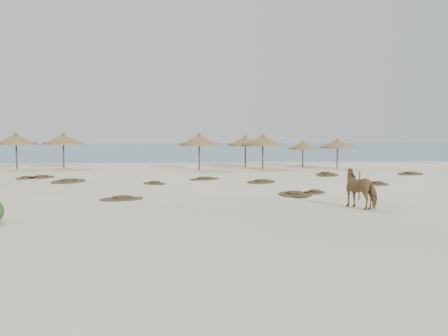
{
  "coord_description": "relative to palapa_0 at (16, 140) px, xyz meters",
  "views": [
    {
      "loc": [
        -2.81,
        -23.79,
        3.0
      ],
      "look_at": [
        -0.04,
        5.0,
        0.98
      ],
      "focal_mm": 40.0,
      "sensor_mm": 36.0,
      "label": 1
    }
  ],
  "objects": [
    {
      "name": "scrub_8",
      "position": [
        3.29,
        -8.92,
        -2.39
      ],
      "size": [
        1.3,
        1.87,
        0.16
      ],
      "rotation": [
        0.0,
        0.0,
        1.49
      ],
      "color": "#4D4022",
      "rests_on": "ground"
    },
    {
      "name": "scrub_2",
      "position": [
        11.92,
        -13.17,
        -2.39
      ],
      "size": [
        1.88,
        1.98,
        0.16
      ],
      "rotation": [
        0.0,
        0.0,
        2.24
      ],
      "color": "#4D4022",
      "rests_on": "ground"
    },
    {
      "name": "scrub_3",
      "position": [
        18.37,
        -12.77,
        -2.39
      ],
      "size": [
        2.62,
        2.99,
        0.16
      ],
      "rotation": [
        0.0,
        0.0,
        1.09
      ],
      "color": "#4D4022",
      "rests_on": "ground"
    },
    {
      "name": "scrub_13",
      "position": [
        15.01,
        -10.57,
        -2.39
      ],
      "size": [
        2.63,
        2.41,
        0.16
      ],
      "rotation": [
        0.0,
        0.0,
        0.59
      ],
      "color": "#4D4022",
      "rests_on": "ground"
    },
    {
      "name": "palapa_1",
      "position": [
        3.68,
        0.6,
        -0.01
      ],
      "size": [
        4.24,
        4.24,
        3.12
      ],
      "rotation": [
        0.0,
        0.0,
        -0.33
      ],
      "color": "brown",
      "rests_on": "ground"
    },
    {
      "name": "palapa_2",
      "position": [
        15.05,
        -2.55,
        -0.05
      ],
      "size": [
        3.69,
        3.69,
        3.07
      ],
      "rotation": [
        0.0,
        0.0,
        0.13
      ],
      "color": "brown",
      "rests_on": "ground"
    },
    {
      "name": "scrub_4",
      "position": [
        24.95,
        -14.63,
        -2.39
      ],
      "size": [
        1.51,
        2.08,
        0.16
      ],
      "rotation": [
        0.0,
        0.0,
        1.43
      ],
      "color": "#4D4022",
      "rests_on": "ground"
    },
    {
      "name": "palapa_3",
      "position": [
        19.25,
        0.7,
        -0.19
      ],
      "size": [
        3.82,
        3.82,
        2.9
      ],
      "rotation": [
        0.0,
        0.0,
        -0.27
      ],
      "color": "brown",
      "rests_on": "ground"
    },
    {
      "name": "scrub_12",
      "position": [
        20.07,
        -18.45,
        -2.39
      ],
      "size": [
        1.74,
        1.91,
        0.16
      ],
      "rotation": [
        0.0,
        0.0,
        1.0
      ],
      "color": "#4D4022",
      "rests_on": "ground"
    },
    {
      "name": "ground",
      "position": [
        16.0,
        -18.95,
        -2.44
      ],
      "size": [
        160.0,
        160.0,
        0.0
      ],
      "primitive_type": "plane",
      "color": "white",
      "rests_on": "ground"
    },
    {
      "name": "palapa_6",
      "position": [
        26.61,
        -2.19,
        -0.37
      ],
      "size": [
        3.75,
        3.75,
        2.67
      ],
      "rotation": [
        0.0,
        0.0,
        0.41
      ],
      "color": "brown",
      "rests_on": "ground"
    },
    {
      "name": "ocean",
      "position": [
        16.0,
        56.05,
        -2.43
      ],
      "size": [
        200.0,
        100.0,
        0.01
      ],
      "primitive_type": "cube",
      "color": "#2B5F81",
      "rests_on": "ground"
    },
    {
      "name": "fence_post_near",
      "position": [
        21.4,
        -21.13,
        -1.81
      ],
      "size": [
        0.12,
        0.12,
        1.26
      ],
      "primitive_type": "cylinder",
      "rotation": [
        0.0,
        0.0,
        0.37
      ],
      "color": "#716555",
      "rests_on": "ground"
    },
    {
      "name": "palapa_4",
      "position": [
        20.36,
        -1.89,
        -0.08
      ],
      "size": [
        3.9,
        3.9,
        3.04
      ],
      "rotation": [
        0.0,
        0.0,
        0.23
      ],
      "color": "brown",
      "rests_on": "ground"
    },
    {
      "name": "scrub_10",
      "position": [
        24.09,
        -7.19,
        -2.39
      ],
      "size": [
        2.22,
        2.15,
        0.16
      ],
      "rotation": [
        0.0,
        0.0,
        0.7
      ],
      "color": "#4D4022",
      "rests_on": "ground"
    },
    {
      "name": "palapa_0",
      "position": [
        0.0,
        0.0,
        0.0
      ],
      "size": [
        3.98,
        3.98,
        3.14
      ],
      "rotation": [
        0.0,
        0.0,
        0.21
      ],
      "color": "brown",
      "rests_on": "ground"
    },
    {
      "name": "palapa_5",
      "position": [
        24.43,
        0.75,
        -0.58
      ],
      "size": [
        3.19,
        3.19,
        2.39
      ],
      "rotation": [
        0.0,
        0.0,
        -0.3
      ],
      "color": "brown",
      "rests_on": "ground"
    },
    {
      "name": "scrub_11",
      "position": [
        10.73,
        -20.02,
        -2.39
      ],
      "size": [
        2.29,
        1.84,
        0.16
      ],
      "rotation": [
        0.0,
        0.0,
        0.31
      ],
      "color": "#4D4022",
      "rests_on": "ground"
    },
    {
      "name": "foam_line",
      "position": [
        16.0,
        7.05,
        -2.43
      ],
      "size": [
        70.0,
        0.6,
        0.01
      ],
      "primitive_type": "cube",
      "color": "white",
      "rests_on": "ground"
    },
    {
      "name": "scrub_7",
      "position": [
        23.87,
        -8.54,
        -2.39
      ],
      "size": [
        2.46,
        2.66,
        0.16
      ],
      "rotation": [
        0.0,
        0.0,
        0.97
      ],
      "color": "#4D4022",
      "rests_on": "ground"
    },
    {
      "name": "scrub_1",
      "position": [
        6.55,
        -11.3,
        -2.39
      ],
      "size": [
        2.45,
        3.27,
        0.16
      ],
      "rotation": [
        0.0,
        0.0,
        1.38
      ],
      "color": "#4D4022",
      "rests_on": "ground"
    },
    {
      "name": "scrub_9",
      "position": [
        18.92,
        -19.12,
        -2.39
      ],
      "size": [
        1.73,
        2.54,
        0.16
      ],
      "rotation": [
        0.0,
        0.0,
        1.51
      ],
      "color": "#4D4022",
      "rests_on": "ground"
    },
    {
      "name": "scrub_6",
      "position": [
        4.12,
        -8.25,
        -2.39
      ],
      "size": [
        2.06,
        2.73,
        0.16
      ],
      "rotation": [
        0.0,
        0.0,
        1.37
      ],
      "color": "#4D4022",
      "rests_on": "ground"
    },
    {
      "name": "horse",
      "position": [
        20.6,
        -23.49,
        -1.65
      ],
      "size": [
        1.59,
        2.05,
        1.58
      ],
      "primitive_type": "imported",
      "rotation": [
        0.0,
        0.0,
        3.6
      ],
      "color": "olive",
      "rests_on": "ground"
    },
    {
      "name": "scrub_5",
      "position": [
        30.26,
        -7.84,
        -2.39
      ],
      "size": [
        2.99,
        3.19,
        0.16
      ],
      "rotation": [
        0.0,
        0.0,
        0.93
      ],
      "color": "#4D4022",
      "rests_on": "ground"
    }
  ]
}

